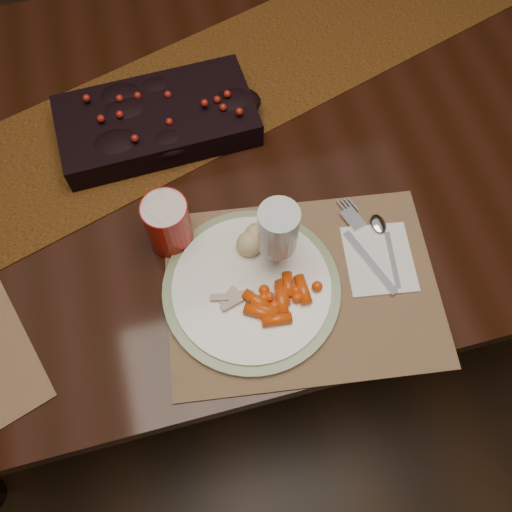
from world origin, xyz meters
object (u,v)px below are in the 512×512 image
object	(u,v)px
baby_carrots	(281,301)
red_cup	(168,224)
dinner_plate	(252,288)
centerpiece	(156,118)
placemat_main	(302,288)
turkey_shreds	(235,297)
wine_glass	(277,242)
dining_table	(243,230)
napkin	(379,259)
mashed_potatoes	(255,238)

from	to	relation	value
baby_carrots	red_cup	bearing A→B (deg)	131.20
dinner_plate	red_cup	size ratio (longest dim) A/B	2.81
centerpiece	red_cup	size ratio (longest dim) A/B	3.46
placemat_main	turkey_shreds	world-z (taller)	turkey_shreds
wine_glass	baby_carrots	bearing A→B (deg)	-99.06
centerpiece	turkey_shreds	distance (m)	0.39
dining_table	centerpiece	size ratio (longest dim) A/B	4.86
dinner_plate	napkin	xyz separation A→B (m)	(0.23, -0.00, -0.01)
dining_table	napkin	xyz separation A→B (m)	(0.17, -0.32, 0.38)
baby_carrots	red_cup	distance (m)	0.23
dining_table	dinner_plate	world-z (taller)	dinner_plate
turkey_shreds	centerpiece	bearing A→B (deg)	98.49
placemat_main	turkey_shreds	size ratio (longest dim) A/B	6.81
turkey_shreds	wine_glass	world-z (taller)	wine_glass
dining_table	red_cup	world-z (taller)	red_cup
placemat_main	red_cup	size ratio (longest dim) A/B	4.29
baby_carrots	red_cup	world-z (taller)	red_cup
centerpiece	dinner_plate	world-z (taller)	centerpiece
turkey_shreds	wine_glass	distance (m)	0.12
centerpiece	turkey_shreds	world-z (taller)	centerpiece
dining_table	placemat_main	world-z (taller)	placemat_main
centerpiece	wine_glass	world-z (taller)	wine_glass
centerpiece	placemat_main	xyz separation A→B (m)	(0.17, -0.39, -0.04)
placemat_main	mashed_potatoes	distance (m)	0.12
dinner_plate	dining_table	bearing A→B (deg)	80.05
dining_table	dinner_plate	distance (m)	0.50
napkin	wine_glass	world-z (taller)	wine_glass
placemat_main	napkin	xyz separation A→B (m)	(0.14, 0.02, 0.00)
centerpiece	dining_table	bearing A→B (deg)	-21.69
placemat_main	wine_glass	distance (m)	0.11
placemat_main	red_cup	world-z (taller)	red_cup
dining_table	baby_carrots	world-z (taller)	baby_carrots
turkey_shreds	dinner_plate	bearing A→B (deg)	23.63
mashed_potatoes	wine_glass	world-z (taller)	wine_glass
red_cup	wine_glass	xyz separation A→B (m)	(0.16, -0.10, 0.03)
wine_glass	placemat_main	bearing A→B (deg)	-58.44
dining_table	dinner_plate	size ratio (longest dim) A/B	6.00
dinner_plate	red_cup	distance (m)	0.18
mashed_potatoes	napkin	size ratio (longest dim) A/B	0.56
baby_carrots	wine_glass	size ratio (longest dim) A/B	0.58
mashed_potatoes	turkey_shreds	bearing A→B (deg)	-123.13
mashed_potatoes	napkin	distance (m)	0.22
dining_table	napkin	distance (m)	0.53
dining_table	napkin	world-z (taller)	napkin
baby_carrots	mashed_potatoes	bearing A→B (deg)	96.28
mashed_potatoes	turkey_shreds	size ratio (longest dim) A/B	1.12
dining_table	napkin	bearing A→B (deg)	-61.48
dinner_plate	napkin	distance (m)	0.23
centerpiece	baby_carrots	world-z (taller)	centerpiece
placemat_main	napkin	size ratio (longest dim) A/B	3.42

